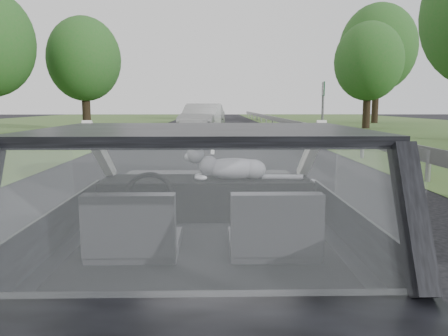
{
  "coord_description": "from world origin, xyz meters",
  "views": [
    {
      "loc": [
        0.06,
        -2.7,
        1.56
      ],
      "look_at": [
        0.13,
        0.54,
        1.09
      ],
      "focal_mm": 35.0,
      "sensor_mm": 36.0,
      "label": 1
    }
  ],
  "objects_px": {
    "subject_car": "(205,237)",
    "cat": "(233,167)",
    "other_car": "(203,119)",
    "highway_sign": "(323,111)"
  },
  "relations": [
    {
      "from": "subject_car",
      "to": "cat",
      "type": "height_order",
      "value": "subject_car"
    },
    {
      "from": "subject_car",
      "to": "cat",
      "type": "distance_m",
      "value": 0.72
    },
    {
      "from": "highway_sign",
      "to": "subject_car",
      "type": "bearing_deg",
      "value": -97.29
    },
    {
      "from": "subject_car",
      "to": "highway_sign",
      "type": "height_order",
      "value": "highway_sign"
    },
    {
      "from": "cat",
      "to": "other_car",
      "type": "xyz_separation_m",
      "value": [
        -0.76,
        19.69,
        -0.28
      ]
    },
    {
      "from": "subject_car",
      "to": "other_car",
      "type": "bearing_deg",
      "value": 91.58
    },
    {
      "from": "cat",
      "to": "highway_sign",
      "type": "bearing_deg",
      "value": 72.17
    },
    {
      "from": "subject_car",
      "to": "cat",
      "type": "bearing_deg",
      "value": 70.43
    },
    {
      "from": "subject_car",
      "to": "highway_sign",
      "type": "relative_size",
      "value": 1.56
    },
    {
      "from": "cat",
      "to": "other_car",
      "type": "relative_size",
      "value": 0.13
    }
  ]
}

